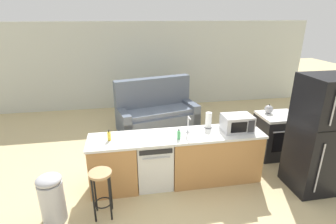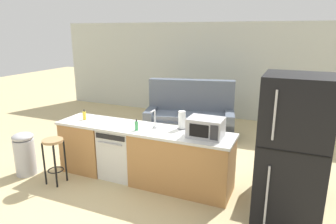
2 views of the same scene
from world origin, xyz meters
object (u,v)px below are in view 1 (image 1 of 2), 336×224
at_px(trash_bin, 52,198).
at_px(soap_bottle, 179,135).
at_px(refrigerator, 319,135).
at_px(microwave, 237,123).
at_px(paper_towel_roll, 208,120).
at_px(bar_stool, 101,185).
at_px(dish_soap_bottle, 109,136).
at_px(kettle, 269,109).
at_px(dishwasher, 154,162).
at_px(stove_range, 276,135).
at_px(couch, 156,113).

bearing_deg(trash_bin, soap_bottle, 13.60).
distance_m(refrigerator, microwave, 1.28).
distance_m(paper_towel_roll, bar_stool, 2.08).
height_order(microwave, dish_soap_bottle, microwave).
bearing_deg(microwave, refrigerator, -25.37).
distance_m(refrigerator, bar_stool, 3.46).
relative_size(refrigerator, kettle, 9.45).
bearing_deg(paper_towel_roll, dishwasher, -168.59).
bearing_deg(stove_range, couch, 139.94).
bearing_deg(kettle, soap_bottle, -157.97).
height_order(dishwasher, bar_stool, dishwasher).
distance_m(paper_towel_roll, couch, 2.40).
distance_m(refrigerator, soap_bottle, 2.24).
height_order(dishwasher, stove_range, stove_range).
distance_m(refrigerator, trash_bin, 4.16).
height_order(refrigerator, couch, refrigerator).
height_order(dishwasher, trash_bin, dishwasher).
height_order(stove_range, microwave, microwave).
bearing_deg(kettle, dishwasher, -164.42).
bearing_deg(paper_towel_roll, soap_bottle, -150.11).
bearing_deg(kettle, couch, 139.80).
xyz_separation_m(stove_range, kettle, (-0.17, 0.13, 0.53)).
bearing_deg(paper_towel_roll, microwave, -24.66).
distance_m(dishwasher, bar_stool, 1.06).
xyz_separation_m(soap_bottle, trash_bin, (-1.91, -0.46, -0.59)).
relative_size(dishwasher, refrigerator, 0.43).
bearing_deg(refrigerator, kettle, 97.68).
relative_size(soap_bottle, dish_soap_bottle, 1.00).
bearing_deg(couch, stove_range, -40.06).
xyz_separation_m(paper_towel_roll, couch, (-0.63, 2.22, -0.64)).
height_order(paper_towel_roll, kettle, paper_towel_roll).
height_order(kettle, couch, couch).
bearing_deg(bar_stool, microwave, 15.84).
bearing_deg(stove_range, paper_towel_roll, -167.78).
bearing_deg(trash_bin, dish_soap_bottle, 36.85).
distance_m(dish_soap_bottle, kettle, 3.21).
relative_size(dish_soap_bottle, kettle, 0.86).
bearing_deg(dishwasher, kettle, 15.58).
xyz_separation_m(stove_range, microwave, (-1.16, -0.55, 0.59)).
relative_size(microwave, bar_stool, 0.68).
xyz_separation_m(microwave, couch, (-1.08, 2.43, -0.65)).
relative_size(dish_soap_bottle, couch, 0.08).
bearing_deg(refrigerator, stove_range, 89.99).
relative_size(stove_range, refrigerator, 0.46).
bearing_deg(bar_stool, paper_towel_roll, 24.88).
relative_size(soap_bottle, bar_stool, 0.24).
bearing_deg(stove_range, kettle, 141.81).
bearing_deg(kettle, refrigerator, -82.32).
height_order(stove_range, dish_soap_bottle, dish_soap_bottle).
bearing_deg(microwave, trash_bin, -168.39).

